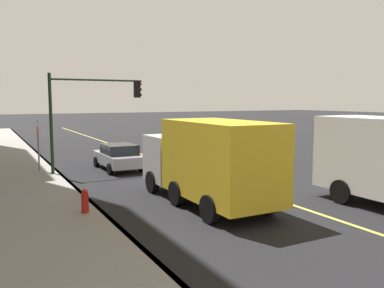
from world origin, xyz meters
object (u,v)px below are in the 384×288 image
(car_silver, at_px, (118,156))
(pedestrian_with_backpack, at_px, (184,159))
(car_tan, at_px, (189,143))
(street_sign_post, at_px, (38,143))
(fire_hydrant, at_px, (85,203))
(car_black, at_px, (239,152))
(traffic_light_mast, at_px, (90,104))
(truck_yellow, at_px, (209,160))

(car_silver, height_order, pedestrian_with_backpack, pedestrian_with_backpack)
(car_tan, xyz_separation_m, street_sign_post, (-3.15, 10.44, 0.88))
(car_silver, distance_m, car_tan, 7.50)
(pedestrian_with_backpack, height_order, fire_hydrant, pedestrian_with_backpack)
(car_silver, xyz_separation_m, car_tan, (3.90, -6.40, 0.01))
(car_tan, height_order, pedestrian_with_backpack, pedestrian_with_backpack)
(car_black, relative_size, street_sign_post, 1.57)
(street_sign_post, bearing_deg, car_black, -104.42)
(traffic_light_mast, bearing_deg, street_sign_post, 65.45)
(car_black, distance_m, street_sign_post, 11.03)
(traffic_light_mast, distance_m, street_sign_post, 3.37)
(car_black, height_order, traffic_light_mast, traffic_light_mast)
(pedestrian_with_backpack, distance_m, fire_hydrant, 7.65)
(car_tan, bearing_deg, car_black, -177.92)
(car_black, distance_m, car_tan, 5.90)
(car_silver, distance_m, pedestrian_with_backpack, 4.19)
(car_tan, height_order, street_sign_post, street_sign_post)
(car_tan, bearing_deg, street_sign_post, 106.81)
(car_tan, xyz_separation_m, truck_yellow, (-12.62, 5.73, 0.90))
(pedestrian_with_backpack, bearing_deg, fire_hydrant, 128.02)
(street_sign_post, bearing_deg, traffic_light_mast, -114.55)
(car_silver, height_order, street_sign_post, street_sign_post)
(car_tan, bearing_deg, car_silver, 121.37)
(traffic_light_mast, bearing_deg, pedestrian_with_backpack, -129.13)
(car_black, height_order, truck_yellow, truck_yellow)
(pedestrian_with_backpack, xyz_separation_m, fire_hydrant, (-4.71, 6.02, -0.44))
(fire_hydrant, bearing_deg, car_tan, -39.91)
(traffic_light_mast, bearing_deg, truck_yellow, -165.02)
(car_black, relative_size, car_tan, 1.12)
(car_silver, xyz_separation_m, street_sign_post, (0.75, 4.04, 0.89))
(car_black, distance_m, fire_hydrant, 12.08)
(car_silver, bearing_deg, car_black, -106.75)
(car_black, bearing_deg, street_sign_post, 75.58)
(pedestrian_with_backpack, bearing_deg, car_tan, -29.04)
(truck_yellow, bearing_deg, car_black, -41.47)
(street_sign_post, bearing_deg, pedestrian_with_backpack, -123.96)
(street_sign_post, relative_size, fire_hydrant, 2.93)
(car_black, distance_m, traffic_light_mast, 8.78)
(street_sign_post, height_order, fire_hydrant, street_sign_post)
(car_silver, xyz_separation_m, car_black, (-1.99, -6.62, 0.09))
(truck_yellow, distance_m, fire_hydrant, 4.59)
(car_black, xyz_separation_m, car_tan, (5.89, 0.21, -0.08))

